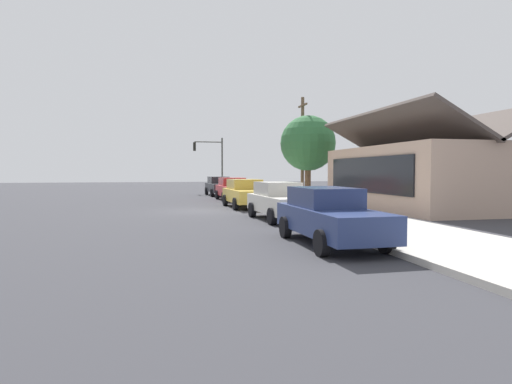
{
  "coord_description": "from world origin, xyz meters",
  "views": [
    {
      "loc": [
        22.18,
        -1.97,
        2.06
      ],
      "look_at": [
        -2.06,
        3.35,
        0.84
      ],
      "focal_mm": 29.98,
      "sensor_mm": 36.0,
      "label": 1
    }
  ],
  "objects_px": {
    "utility_pole_wooden": "(302,146)",
    "car_mustard": "(246,193)",
    "car_navy": "(329,215)",
    "traffic_light_main": "(211,156)",
    "car_ivory": "(280,201)",
    "fire_hydrant_red": "(333,213)",
    "car_charcoal": "(219,186)",
    "shade_tree": "(308,144)",
    "car_cherry": "(233,189)"
  },
  "relations": [
    {
      "from": "utility_pole_wooden",
      "to": "car_mustard",
      "type": "bearing_deg",
      "value": -40.55
    },
    {
      "from": "car_navy",
      "to": "traffic_light_main",
      "type": "relative_size",
      "value": 0.93
    },
    {
      "from": "car_ivory",
      "to": "fire_hydrant_red",
      "type": "height_order",
      "value": "car_ivory"
    },
    {
      "from": "car_charcoal",
      "to": "car_ivory",
      "type": "height_order",
      "value": "same"
    },
    {
      "from": "utility_pole_wooden",
      "to": "car_navy",
      "type": "bearing_deg",
      "value": -16.4
    },
    {
      "from": "car_charcoal",
      "to": "shade_tree",
      "type": "distance_m",
      "value": 9.01
    },
    {
      "from": "shade_tree",
      "to": "fire_hydrant_red",
      "type": "distance_m",
      "value": 15.82
    },
    {
      "from": "car_cherry",
      "to": "traffic_light_main",
      "type": "height_order",
      "value": "traffic_light_main"
    },
    {
      "from": "shade_tree",
      "to": "car_navy",
      "type": "bearing_deg",
      "value": -17.53
    },
    {
      "from": "car_ivory",
      "to": "utility_pole_wooden",
      "type": "relative_size",
      "value": 0.63
    },
    {
      "from": "car_charcoal",
      "to": "car_ivory",
      "type": "distance_m",
      "value": 18.44
    },
    {
      "from": "car_ivory",
      "to": "utility_pole_wooden",
      "type": "xyz_separation_m",
      "value": [
        -12.91,
        5.33,
        3.11
      ]
    },
    {
      "from": "car_charcoal",
      "to": "fire_hydrant_red",
      "type": "relative_size",
      "value": 6.86
    },
    {
      "from": "car_navy",
      "to": "shade_tree",
      "type": "relative_size",
      "value": 0.79
    },
    {
      "from": "shade_tree",
      "to": "traffic_light_main",
      "type": "relative_size",
      "value": 1.17
    },
    {
      "from": "car_cherry",
      "to": "traffic_light_main",
      "type": "distance_m",
      "value": 10.91
    },
    {
      "from": "car_cherry",
      "to": "utility_pole_wooden",
      "type": "distance_m",
      "value": 6.17
    },
    {
      "from": "car_navy",
      "to": "utility_pole_wooden",
      "type": "xyz_separation_m",
      "value": [
        -19.0,
        5.59,
        3.11
      ]
    },
    {
      "from": "shade_tree",
      "to": "car_ivory",
      "type": "bearing_deg",
      "value": -24.28
    },
    {
      "from": "car_mustard",
      "to": "fire_hydrant_red",
      "type": "bearing_deg",
      "value": 7.47
    },
    {
      "from": "car_navy",
      "to": "traffic_light_main",
      "type": "bearing_deg",
      "value": 179.3
    },
    {
      "from": "car_ivory",
      "to": "car_navy",
      "type": "bearing_deg",
      "value": -5.76
    },
    {
      "from": "car_mustard",
      "to": "car_ivory",
      "type": "relative_size",
      "value": 1.02
    },
    {
      "from": "traffic_light_main",
      "to": "fire_hydrant_red",
      "type": "distance_m",
      "value": 25.78
    },
    {
      "from": "car_navy",
      "to": "shade_tree",
      "type": "height_order",
      "value": "shade_tree"
    },
    {
      "from": "car_mustard",
      "to": "car_navy",
      "type": "height_order",
      "value": "same"
    },
    {
      "from": "car_charcoal",
      "to": "car_ivory",
      "type": "bearing_deg",
      "value": -2.21
    },
    {
      "from": "car_cherry",
      "to": "car_ivory",
      "type": "xyz_separation_m",
      "value": [
        12.44,
        -0.03,
        -0.0
      ]
    },
    {
      "from": "traffic_light_main",
      "to": "utility_pole_wooden",
      "type": "distance_m",
      "value": 11.58
    },
    {
      "from": "car_charcoal",
      "to": "car_navy",
      "type": "relative_size",
      "value": 1.01
    },
    {
      "from": "car_cherry",
      "to": "utility_pole_wooden",
      "type": "xyz_separation_m",
      "value": [
        -0.47,
        5.3,
        3.11
      ]
    },
    {
      "from": "car_cherry",
      "to": "car_ivory",
      "type": "distance_m",
      "value": 12.44
    },
    {
      "from": "car_cherry",
      "to": "car_navy",
      "type": "xyz_separation_m",
      "value": [
        18.53,
        -0.29,
        -0.0
      ]
    },
    {
      "from": "car_mustard",
      "to": "car_navy",
      "type": "xyz_separation_m",
      "value": [
        12.52,
        -0.04,
        -0.0
      ]
    },
    {
      "from": "car_charcoal",
      "to": "fire_hydrant_red",
      "type": "distance_m",
      "value": 21.05
    },
    {
      "from": "car_navy",
      "to": "shade_tree",
      "type": "xyz_separation_m",
      "value": [
        -18.37,
        5.8,
        3.25
      ]
    },
    {
      "from": "utility_pole_wooden",
      "to": "fire_hydrant_red",
      "type": "xyz_separation_m",
      "value": [
        15.46,
        -4.0,
        -3.43
      ]
    },
    {
      "from": "car_navy",
      "to": "car_mustard",
      "type": "bearing_deg",
      "value": 178.96
    },
    {
      "from": "car_cherry",
      "to": "car_navy",
      "type": "distance_m",
      "value": 18.53
    },
    {
      "from": "car_navy",
      "to": "traffic_light_main",
      "type": "height_order",
      "value": "traffic_light_main"
    },
    {
      "from": "car_navy",
      "to": "fire_hydrant_red",
      "type": "bearing_deg",
      "value": 154.98
    },
    {
      "from": "shade_tree",
      "to": "traffic_light_main",
      "type": "xyz_separation_m",
      "value": [
        -10.73,
        -5.87,
        -0.57
      ]
    },
    {
      "from": "car_mustard",
      "to": "shade_tree",
      "type": "relative_size",
      "value": 0.79
    },
    {
      "from": "car_cherry",
      "to": "car_mustard",
      "type": "xyz_separation_m",
      "value": [
        6.01,
        -0.24,
        0.0
      ]
    },
    {
      "from": "car_ivory",
      "to": "car_navy",
      "type": "xyz_separation_m",
      "value": [
        6.09,
        -0.26,
        0.0
      ]
    },
    {
      "from": "car_mustard",
      "to": "fire_hydrant_red",
      "type": "distance_m",
      "value": 9.11
    },
    {
      "from": "shade_tree",
      "to": "traffic_light_main",
      "type": "bearing_deg",
      "value": -151.32
    },
    {
      "from": "car_charcoal",
      "to": "traffic_light_main",
      "type": "xyz_separation_m",
      "value": [
        -4.56,
        -0.16,
        2.68
      ]
    },
    {
      "from": "car_charcoal",
      "to": "car_ivory",
      "type": "xyz_separation_m",
      "value": [
        18.44,
        0.17,
        -0.0
      ]
    },
    {
      "from": "car_mustard",
      "to": "utility_pole_wooden",
      "type": "height_order",
      "value": "utility_pole_wooden"
    }
  ]
}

